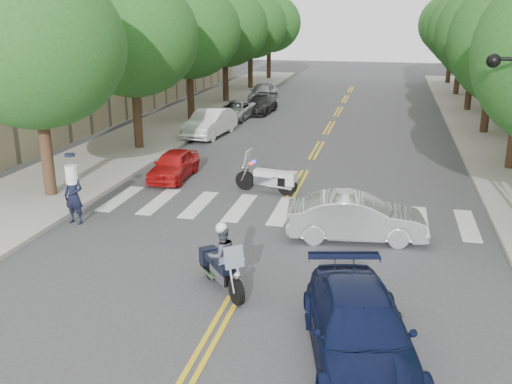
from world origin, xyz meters
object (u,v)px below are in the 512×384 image
(officer_standing, at_px, (74,196))
(convertible, at_px, (356,217))
(motorcycle_parked, at_px, (271,179))
(motorcycle_police, at_px, (221,260))
(sedan_blue, at_px, (360,331))

(officer_standing, distance_m, convertible, 9.18)
(motorcycle_parked, bearing_deg, officer_standing, 140.51)
(motorcycle_police, height_order, sedan_blue, motorcycle_police)
(motorcycle_police, relative_size, convertible, 0.44)
(motorcycle_parked, distance_m, sedan_blue, 11.27)
(motorcycle_parked, relative_size, officer_standing, 1.32)
(convertible, xyz_separation_m, sedan_blue, (0.48, -6.58, 0.01))
(convertible, bearing_deg, motorcycle_parked, 33.90)
(officer_standing, xyz_separation_m, convertible, (9.14, 0.73, -0.26))
(officer_standing, bearing_deg, motorcycle_police, -22.42)
(motorcycle_police, distance_m, motorcycle_parked, 8.15)
(motorcycle_parked, relative_size, convertible, 0.60)
(motorcycle_parked, relative_size, sedan_blue, 0.52)
(officer_standing, xyz_separation_m, sedan_blue, (9.62, -5.85, -0.25))
(motorcycle_parked, distance_m, officer_standing, 7.37)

